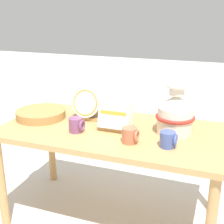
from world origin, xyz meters
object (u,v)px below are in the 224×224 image
Objects in this scene: dish_rack_square_plates at (116,115)px; mug_cobalt_glaze at (168,139)px; mug_plum_glaze at (76,125)px; wicker_charger_stack at (41,114)px; ceramic_vase at (175,113)px; dish_rack_round_plates at (88,105)px; mug_terracotta_glaze at (130,135)px.

dish_rack_square_plates is 0.39m from mug_cobalt_glaze.
mug_plum_glaze is (-0.21, -0.13, -0.04)m from dish_rack_square_plates.
ceramic_vase is at bearing 2.63° from wicker_charger_stack.
mug_plum_glaze is at bearing -82.77° from dish_rack_round_plates.
mug_cobalt_glaze is at bearing -23.95° from dish_rack_square_plates.
wicker_charger_stack is at bearing 164.82° from mug_terracotta_glaze.
mug_terracotta_glaze is at bearing -132.07° from ceramic_vase.
ceramic_vase reaches higher than mug_plum_glaze.
dish_rack_square_plates is at bearing 129.59° from mug_terracotta_glaze.
wicker_charger_stack is at bearing 156.93° from mug_plum_glaze.
mug_terracotta_glaze and mug_cobalt_glaze have the same top height.
dish_rack_square_plates is (0.24, -0.12, -0.01)m from dish_rack_round_plates.
ceramic_vase is at bearing 90.59° from mug_cobalt_glaze.
dish_rack_round_plates reaches higher than wicker_charger_stack.
mug_cobalt_glaze is (0.56, -0.03, 0.00)m from mug_plum_glaze.
dish_rack_square_plates is 0.25m from mug_plum_glaze.
mug_cobalt_glaze is at bearing -89.41° from ceramic_vase.
ceramic_vase is 1.36× the size of dish_rack_round_plates.
mug_plum_glaze is (-0.56, -0.19, -0.08)m from ceramic_vase.
dish_rack_round_plates is at bearing 155.20° from mug_cobalt_glaze.
dish_rack_square_plates is 0.56m from wicker_charger_stack.
ceramic_vase reaches higher than mug_terracotta_glaze.
dish_rack_round_plates is at bearing 97.23° from mug_plum_glaze.
mug_cobalt_glaze is at bearing -24.80° from dish_rack_round_plates.
ceramic_vase reaches higher than mug_cobalt_glaze.
ceramic_vase reaches higher than wicker_charger_stack.
dish_rack_square_plates reaches higher than mug_terracotta_glaze.
wicker_charger_stack is 0.72m from mug_terracotta_glaze.
mug_plum_glaze is 1.00× the size of mug_terracotta_glaze.
mug_cobalt_glaze is (0.60, -0.28, -0.05)m from dish_rack_round_plates.
ceramic_vase is 0.36m from dish_rack_square_plates.
mug_plum_glaze is at bearing -161.49° from ceramic_vase.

